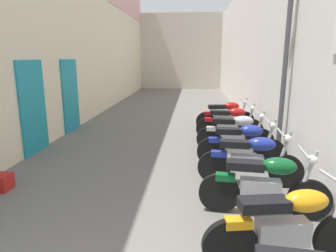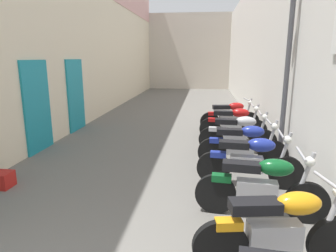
{
  "view_description": "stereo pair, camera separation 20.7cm",
  "coord_description": "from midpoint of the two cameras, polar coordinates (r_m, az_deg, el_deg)",
  "views": [
    {
      "loc": [
        0.9,
        -1.04,
        2.26
      ],
      "look_at": [
        0.43,
        4.57,
        0.95
      ],
      "focal_mm": 31.65,
      "sensor_mm": 36.0,
      "label": 1
    },
    {
      "loc": [
        1.1,
        -1.02,
        2.26
      ],
      "look_at": [
        0.43,
        4.57,
        0.95
      ],
      "focal_mm": 31.65,
      "sensor_mm": 36.0,
      "label": 2
    }
  ],
  "objects": [
    {
      "name": "motorcycle_third",
      "position": [
        4.48,
        18.83,
        -10.75
      ],
      "size": [
        1.85,
        0.58,
        1.04
      ],
      "color": "black",
      "rests_on": "ground"
    },
    {
      "name": "motorcycle_eighth",
      "position": [
        9.42,
        12.52,
        2.02
      ],
      "size": [
        1.84,
        0.58,
        1.04
      ],
      "color": "black",
      "rests_on": "ground"
    },
    {
      "name": "street_lamp",
      "position": [
        6.44,
        22.56,
        15.96
      ],
      "size": [
        0.79,
        0.18,
        4.59
      ],
      "color": "#47474C",
      "rests_on": "ground"
    },
    {
      "name": "motorcycle_fifth",
      "position": [
        6.36,
        15.17,
        -3.41
      ],
      "size": [
        1.85,
        0.58,
        1.04
      ],
      "color": "black",
      "rests_on": "ground"
    },
    {
      "name": "building_far_end",
      "position": [
        22.81,
        4.47,
        14.04
      ],
      "size": [
        8.78,
        2.0,
        5.31
      ],
      "primitive_type": "cube",
      "color": "beige",
      "rests_on": "ground"
    },
    {
      "name": "motorcycle_seventh",
      "position": [
        8.39,
        13.19,
        0.65
      ],
      "size": [
        1.85,
        0.58,
        1.04
      ],
      "color": "black",
      "rests_on": "ground"
    },
    {
      "name": "ground_plane",
      "position": [
        9.73,
        0.75,
        -0.34
      ],
      "size": [
        36.75,
        36.75,
        0.0
      ],
      "primitive_type": "plane",
      "color": "#66635E"
    },
    {
      "name": "motorcycle_second",
      "position": [
        3.55,
        22.45,
        -17.66
      ],
      "size": [
        1.84,
        0.58,
        1.04
      ],
      "color": "black",
      "rests_on": "ground"
    },
    {
      "name": "building_left",
      "position": [
        12.23,
        -13.76,
        21.88
      ],
      "size": [
        0.45,
        20.75,
        8.34
      ],
      "color": "beige",
      "rests_on": "ground"
    },
    {
      "name": "motorcycle_fourth",
      "position": [
        5.47,
        16.56,
        -6.23
      ],
      "size": [
        1.85,
        0.58,
        1.04
      ],
      "color": "black",
      "rests_on": "ground"
    },
    {
      "name": "motorcycle_sixth",
      "position": [
        7.31,
        14.11,
        -1.23
      ],
      "size": [
        1.85,
        0.58,
        1.04
      ],
      "color": "black",
      "rests_on": "ground"
    },
    {
      "name": "building_right",
      "position": [
        11.6,
        17.78,
        14.15
      ],
      "size": [
        0.45,
        20.75,
        5.19
      ],
      "color": "silver",
      "rests_on": "ground"
    }
  ]
}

